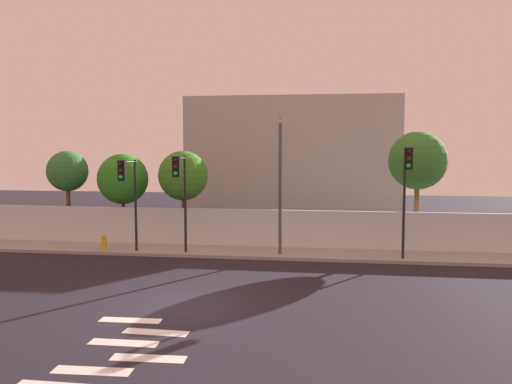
% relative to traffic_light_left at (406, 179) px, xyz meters
% --- Properties ---
extents(ground_plane, '(80.00, 80.00, 0.00)m').
position_rel_traffic_light_left_xyz_m(ground_plane, '(-7.74, -6.98, -3.66)').
color(ground_plane, black).
extents(sidewalk, '(36.00, 2.40, 0.15)m').
position_rel_traffic_light_left_xyz_m(sidewalk, '(-7.74, 1.22, -3.58)').
color(sidewalk, '#949494').
rests_on(sidewalk, ground).
extents(perimeter_wall, '(36.00, 0.18, 1.80)m').
position_rel_traffic_light_left_xyz_m(perimeter_wall, '(-7.74, 2.51, -2.61)').
color(perimeter_wall, silver).
rests_on(perimeter_wall, sidewalk).
extents(crosswalk_marking, '(3.27, 4.72, 0.01)m').
position_rel_traffic_light_left_xyz_m(crosswalk_marking, '(-8.27, -10.66, -3.66)').
color(crosswalk_marking, silver).
rests_on(crosswalk_marking, ground).
extents(traffic_light_left, '(0.34, 1.31, 4.83)m').
position_rel_traffic_light_left_xyz_m(traffic_light_left, '(0.00, 0.00, 0.00)').
color(traffic_light_left, black).
rests_on(traffic_light_left, sidewalk).
extents(traffic_light_center, '(0.37, 1.48, 4.27)m').
position_rel_traffic_light_left_xyz_m(traffic_light_center, '(-12.22, -0.12, -0.37)').
color(traffic_light_center, black).
rests_on(traffic_light_center, sidewalk).
extents(traffic_light_right, '(0.35, 1.34, 4.44)m').
position_rel_traffic_light_left_xyz_m(traffic_light_right, '(-9.80, -0.04, -0.26)').
color(traffic_light_right, black).
rests_on(traffic_light_right, sidewalk).
extents(street_lamp_curbside, '(0.62, 1.63, 6.08)m').
position_rel_traffic_light_left_xyz_m(street_lamp_curbside, '(-5.38, 0.55, 0.10)').
color(street_lamp_curbside, '#4C4C51').
rests_on(street_lamp_curbside, sidewalk).
extents(fire_hydrant, '(0.44, 0.26, 0.76)m').
position_rel_traffic_light_left_xyz_m(fire_hydrant, '(-13.67, 0.43, -3.10)').
color(fire_hydrant, gold).
rests_on(fire_hydrant, sidewalk).
extents(roadside_tree_leftmost, '(2.18, 2.18, 4.80)m').
position_rel_traffic_light_left_xyz_m(roadside_tree_leftmost, '(-17.18, 3.78, 0.01)').
color(roadside_tree_leftmost, brown).
rests_on(roadside_tree_leftmost, ground).
extents(roadside_tree_midleft, '(2.68, 2.68, 4.65)m').
position_rel_traffic_light_left_xyz_m(roadside_tree_midleft, '(-14.07, 3.78, -0.36)').
color(roadside_tree_midleft, brown).
rests_on(roadside_tree_midleft, ground).
extents(roadside_tree_midright, '(2.59, 2.59, 4.81)m').
position_rel_traffic_light_left_xyz_m(roadside_tree_midright, '(-10.77, 3.78, -0.16)').
color(roadside_tree_midright, brown).
rests_on(roadside_tree_midright, ground).
extents(roadside_tree_rightmost, '(2.84, 2.84, 5.76)m').
position_rel_traffic_light_left_xyz_m(roadside_tree_rightmost, '(1.05, 3.78, 0.66)').
color(roadside_tree_rightmost, brown).
rests_on(roadside_tree_rightmost, ground).
extents(low_building_distant, '(15.20, 6.00, 8.57)m').
position_rel_traffic_light_left_xyz_m(low_building_distant, '(-5.92, 16.51, 0.63)').
color(low_building_distant, '#AEAEAE').
rests_on(low_building_distant, ground).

